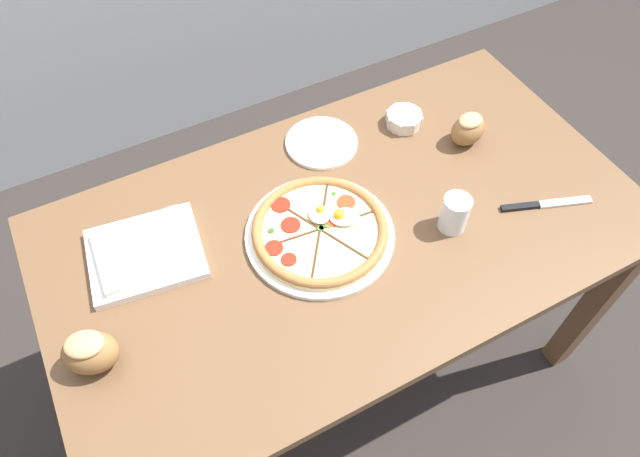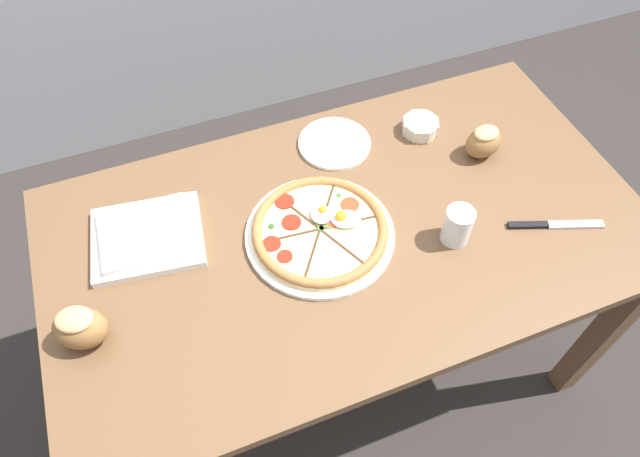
% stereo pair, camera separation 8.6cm
% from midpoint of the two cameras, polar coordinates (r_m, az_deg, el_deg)
% --- Properties ---
extents(ground_plane, '(12.00, 12.00, 0.00)m').
position_cam_midpoint_polar(ground_plane, '(1.95, 0.53, -12.64)').
color(ground_plane, '#2D2826').
extents(dining_table, '(1.38, 0.77, 0.73)m').
position_cam_midpoint_polar(dining_table, '(1.40, 0.72, -2.24)').
color(dining_table, brown).
rests_on(dining_table, ground_plane).
extents(pizza, '(0.34, 0.34, 0.06)m').
position_cam_midpoint_polar(pizza, '(1.28, -1.90, -0.35)').
color(pizza, white).
rests_on(pizza, dining_table).
extents(ramekin_bowl, '(0.10, 0.10, 0.04)m').
position_cam_midpoint_polar(ramekin_bowl, '(1.54, 6.81, 10.78)').
color(ramekin_bowl, silver).
rests_on(ramekin_bowl, dining_table).
extents(napkin_folded, '(0.27, 0.24, 0.04)m').
position_cam_midpoint_polar(napkin_folded, '(1.32, -18.88, -2.33)').
color(napkin_folded, white).
rests_on(napkin_folded, dining_table).
extents(bread_piece_near, '(0.10, 0.08, 0.09)m').
position_cam_midpoint_polar(bread_piece_near, '(1.50, 13.01, 9.62)').
color(bread_piece_near, olive).
rests_on(bread_piece_near, dining_table).
extents(bread_piece_mid, '(0.13, 0.11, 0.10)m').
position_cam_midpoint_polar(bread_piece_mid, '(1.20, -23.99, -11.31)').
color(bread_piece_mid, olive).
rests_on(bread_piece_mid, dining_table).
extents(knife_main, '(0.21, 0.09, 0.01)m').
position_cam_midpoint_polar(knife_main, '(1.43, 20.02, 2.23)').
color(knife_main, silver).
rests_on(knife_main, dining_table).
extents(water_glass, '(0.06, 0.06, 0.09)m').
position_cam_midpoint_polar(water_glass, '(1.31, 11.46, 1.26)').
color(water_glass, white).
rests_on(water_glass, dining_table).
extents(side_saucer, '(0.19, 0.19, 0.01)m').
position_cam_midpoint_polar(side_saucer, '(1.48, -1.52, 8.51)').
color(side_saucer, white).
rests_on(side_saucer, dining_table).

